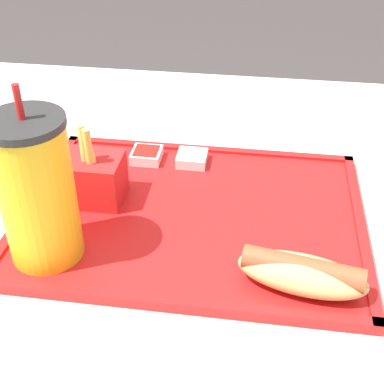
# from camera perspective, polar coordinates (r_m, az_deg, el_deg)

# --- Properties ---
(food_tray) EXTENTS (0.42, 0.31, 0.01)m
(food_tray) POSITION_cam_1_polar(r_m,az_deg,el_deg) (0.66, 0.00, -2.46)
(food_tray) COLOR red
(food_tray) RESTS_ON dining_table
(soda_cup) EXTENTS (0.08, 0.08, 0.20)m
(soda_cup) POSITION_cam_1_polar(r_m,az_deg,el_deg) (0.57, -16.25, 0.13)
(soda_cup) COLOR gold
(soda_cup) RESTS_ON food_tray
(hot_dog_far) EXTENTS (0.14, 0.07, 0.04)m
(hot_dog_far) POSITION_cam_1_polar(r_m,az_deg,el_deg) (0.56, 11.65, -8.47)
(hot_dog_far) COLOR tan
(hot_dog_far) RESTS_ON food_tray
(fries_carton) EXTENTS (0.08, 0.06, 0.11)m
(fries_carton) POSITION_cam_1_polar(r_m,az_deg,el_deg) (0.67, -10.62, 1.55)
(fries_carton) COLOR red
(fries_carton) RESTS_ON food_tray
(sauce_cup_mayo) EXTENTS (0.04, 0.04, 0.02)m
(sauce_cup_mayo) POSITION_cam_1_polar(r_m,az_deg,el_deg) (0.75, 0.37, 3.63)
(sauce_cup_mayo) COLOR silver
(sauce_cup_mayo) RESTS_ON food_tray
(sauce_cup_ketchup) EXTENTS (0.04, 0.04, 0.02)m
(sauce_cup_ketchup) POSITION_cam_1_polar(r_m,az_deg,el_deg) (0.76, -4.87, 3.98)
(sauce_cup_ketchup) COLOR silver
(sauce_cup_ketchup) RESTS_ON food_tray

